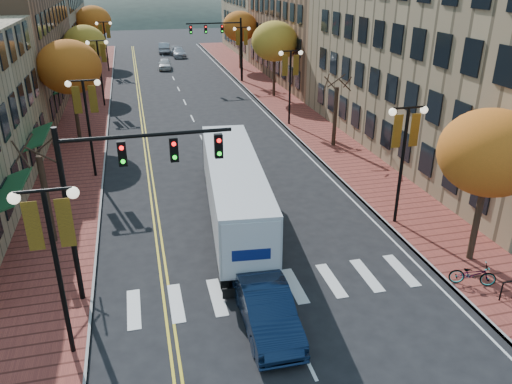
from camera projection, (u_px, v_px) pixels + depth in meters
ground at (288, 320)px, 18.35m from camera, size 200.00×200.00×0.00m
sidewalk_left at (87, 111)px, 45.18m from camera, size 4.00×85.00×0.15m
sidewalk_right at (278, 100)px, 49.10m from camera, size 4.00×85.00×0.15m
building_left_far at (33, 27)px, 66.80m from camera, size 12.00×26.00×9.50m
building_right_near at (483, 39)px, 33.52m from camera, size 15.00×28.00×15.00m
building_right_mid at (335, 34)px, 57.59m from camera, size 15.00×24.00×10.00m
building_right_far at (281, 14)px, 76.89m from camera, size 15.00×20.00×11.00m
tree_left_a at (47, 200)px, 22.57m from camera, size 0.28×0.28×4.20m
tree_left_b at (69, 67)px, 35.45m from camera, size 4.48×4.48×7.21m
tree_left_c at (85, 43)px, 49.80m from camera, size 4.16×4.16×6.69m
tree_left_d at (93, 21)px, 65.54m from camera, size 4.61×4.61×7.42m
tree_right_a at (490, 153)px, 20.03m from camera, size 4.16×4.16×6.69m
tree_right_b at (335, 117)px, 35.36m from camera, size 0.28×0.28×4.20m
tree_right_c at (275, 41)px, 48.24m from camera, size 4.48×4.48×7.21m
tree_right_d at (240, 26)px, 62.49m from camera, size 4.35×4.35×7.00m
lamp_left_a at (53, 243)px, 14.97m from camera, size 1.96×0.36×6.05m
lamp_left_b at (86, 110)px, 29.16m from camera, size 1.96×0.36×6.05m
lamp_left_c at (99, 60)px, 45.12m from camera, size 1.96×0.36×6.05m
lamp_left_d at (105, 37)px, 61.08m from camera, size 1.96×0.36×6.05m
lamp_right_a at (404, 143)px, 23.56m from camera, size 1.96×0.36×6.05m
lamp_right_b at (290, 73)px, 39.52m from camera, size 1.96×0.36×6.05m
lamp_right_c at (242, 43)px, 55.48m from camera, size 1.96×0.36×6.05m
traffic_mast_near at (120, 180)px, 17.81m from camera, size 6.10×0.35×7.00m
traffic_mast_far at (224, 38)px, 54.78m from camera, size 6.10×0.34×7.00m
semi_truck at (232, 182)px, 24.83m from camera, size 3.69×14.68×3.63m
navy_sedan at (267, 308)px, 17.70m from camera, size 1.75×4.84×1.59m
black_suv at (242, 188)px, 27.95m from camera, size 2.42×4.40×1.17m
car_far_white at (165, 64)px, 64.37m from camera, size 1.87×4.02×1.33m
car_far_silver at (179, 52)px, 73.42m from camera, size 1.97×4.64×1.34m
car_far_oncoming at (164, 48)px, 77.04m from camera, size 1.99×4.81×1.55m
bicycle at (473, 274)px, 19.98m from camera, size 1.91×1.30×0.95m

